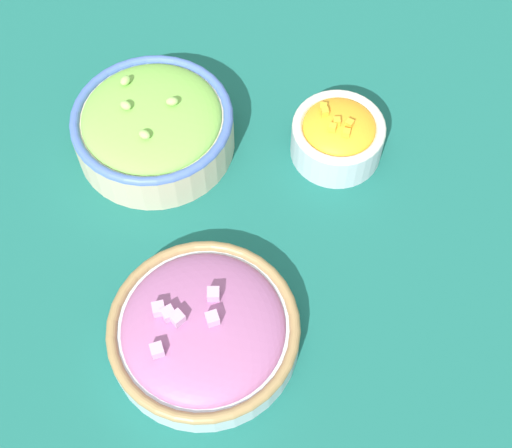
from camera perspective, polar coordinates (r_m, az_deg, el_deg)
ground_plane at (r=0.84m, az=0.00°, el=-1.02°), size 3.00×3.00×0.00m
bowl_squash at (r=0.89m, az=6.56°, el=7.09°), size 0.11×0.11×0.07m
bowl_red_onion at (r=0.77m, az=-4.20°, el=-8.41°), size 0.21×0.21×0.06m
bowl_lettuce at (r=0.89m, az=-8.23°, el=7.81°), size 0.20×0.20×0.08m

